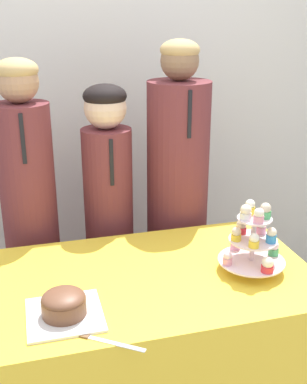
% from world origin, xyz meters
% --- Properties ---
extents(wall_back, '(9.00, 0.06, 2.70)m').
position_xyz_m(wall_back, '(0.00, 1.57, 1.35)').
color(wall_back, silver).
rests_on(wall_back, ground_plane).
extents(table, '(1.34, 0.77, 0.77)m').
position_xyz_m(table, '(0.00, 0.39, 0.39)').
color(table, yellow).
rests_on(table, ground_plane).
extents(round_cake, '(0.25, 0.25, 0.10)m').
position_xyz_m(round_cake, '(-0.33, 0.20, 0.82)').
color(round_cake, white).
rests_on(round_cake, table).
extents(cake_knife, '(0.23, 0.17, 0.01)m').
position_xyz_m(cake_knife, '(-0.26, 0.06, 0.77)').
color(cake_knife, silver).
rests_on(cake_knife, table).
extents(cupcake_stand, '(0.26, 0.26, 0.29)m').
position_xyz_m(cupcake_stand, '(0.42, 0.32, 0.91)').
color(cupcake_stand, silver).
rests_on(cupcake_stand, table).
extents(student_0, '(0.26, 0.26, 1.56)m').
position_xyz_m(student_0, '(-0.41, 0.99, 0.76)').
color(student_0, brown).
rests_on(student_0, ground_plane).
extents(student_1, '(0.24, 0.25, 1.44)m').
position_xyz_m(student_1, '(-0.03, 0.99, 0.72)').
color(student_1, brown).
rests_on(student_1, ground_plane).
extents(student_2, '(0.31, 0.32, 1.63)m').
position_xyz_m(student_2, '(0.33, 0.99, 0.77)').
color(student_2, brown).
rests_on(student_2, ground_plane).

